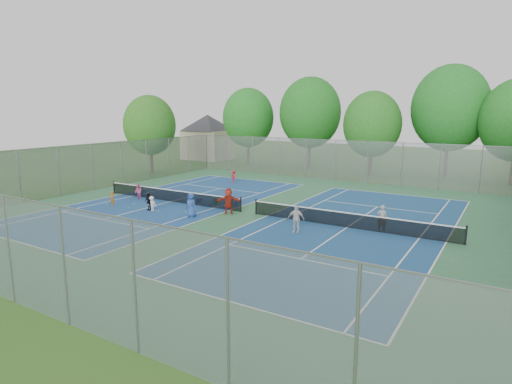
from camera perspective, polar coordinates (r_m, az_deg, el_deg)
ground at (r=29.13m, az=-1.03°, el=-2.83°), size 120.00×120.00×0.00m
court_pad at (r=29.13m, az=-1.03°, el=-2.82°), size 32.00×32.00×0.01m
court_left at (r=33.32m, az=-11.24°, el=-1.25°), size 10.97×23.77×0.01m
court_right at (r=26.17m, az=12.06°, el=-4.65°), size 10.97×23.77×0.01m
net_left at (r=33.23m, az=-11.27°, el=-0.51°), size 12.87×0.10×0.91m
net_right at (r=26.05m, az=12.10°, el=-3.72°), size 12.87×0.10×0.91m
fence_north at (r=42.95m, az=10.53°, el=4.18°), size 32.00×0.10×4.00m
fence_south at (r=17.82m, az=-30.08°, el=-6.70°), size 32.00×0.10×4.00m
fence_west at (r=39.59m, az=-21.00°, el=3.07°), size 0.10×32.00×4.00m
house at (r=60.68m, az=-6.47°, el=8.33°), size 11.03×11.03×7.30m
tree_nw at (r=54.38m, az=-1.05°, el=9.87°), size 6.40×6.40×9.58m
tree_nl at (r=51.43m, az=7.23°, el=10.45°), size 7.20×7.20×10.69m
tree_nc at (r=46.79m, az=15.22°, el=8.70°), size 6.00×6.00×8.85m
tree_nr at (r=48.26m, az=24.47°, el=10.13°), size 7.60×7.60×11.42m
tree_side_w at (r=48.16m, az=-13.99°, el=8.63°), size 5.60×5.60×8.47m
ball_crate at (r=32.86m, az=-7.54°, el=-1.09°), size 0.34×0.34×0.27m
ball_hopper at (r=31.85m, az=-5.34°, el=-1.24°), size 0.27×0.27×0.48m
student_a at (r=32.79m, az=-18.62°, el=-0.85°), size 0.46×0.37×1.11m
student_b at (r=34.77m, az=-15.40°, el=0.06°), size 0.63×0.52×1.20m
student_c at (r=30.46m, az=-13.72°, el=-1.52°), size 0.72×0.47×1.05m
student_d at (r=30.67m, az=-14.11°, el=-1.30°), size 0.72×0.31×1.21m
student_e at (r=28.27m, az=-8.63°, el=-1.71°), size 0.85×0.61×1.61m
student_f at (r=28.77m, az=-3.68°, el=-1.22°), size 1.67×1.31×1.77m
child_far_baseline at (r=41.28m, az=-2.99°, el=2.09°), size 0.83×0.60×1.16m
instructor at (r=25.62m, az=16.44°, el=-3.39°), size 0.67×0.53×1.60m
teen_court_b at (r=24.54m, az=5.35°, el=-3.56°), size 1.02×0.59×1.63m
tennis_ball_0 at (r=30.37m, az=-13.25°, el=-2.49°), size 0.07×0.07×0.07m
tennis_ball_1 at (r=31.81m, az=-16.64°, el=-2.05°), size 0.07×0.07×0.07m
tennis_ball_2 at (r=26.48m, az=-14.21°, el=-4.52°), size 0.07×0.07×0.07m
tennis_ball_3 at (r=32.63m, az=-13.85°, el=-1.59°), size 0.07×0.07×0.07m
tennis_ball_4 at (r=32.36m, az=-24.19°, el=-2.35°), size 0.07×0.07×0.07m
tennis_ball_5 at (r=29.37m, az=-8.27°, el=-2.77°), size 0.07×0.07×0.07m
tennis_ball_6 at (r=29.52m, az=-9.35°, el=-2.72°), size 0.07×0.07×0.07m
tennis_ball_7 at (r=33.38m, az=-19.27°, el=-1.61°), size 0.07×0.07×0.07m
tennis_ball_8 at (r=33.10m, az=-22.50°, el=-1.93°), size 0.07×0.07×0.07m
tennis_ball_9 at (r=30.22m, az=-12.88°, el=-2.54°), size 0.07×0.07×0.07m
tennis_ball_10 at (r=32.94m, az=-15.90°, el=-1.57°), size 0.07×0.07×0.07m
tennis_ball_11 at (r=32.70m, az=-23.22°, el=-2.14°), size 0.07×0.07×0.07m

